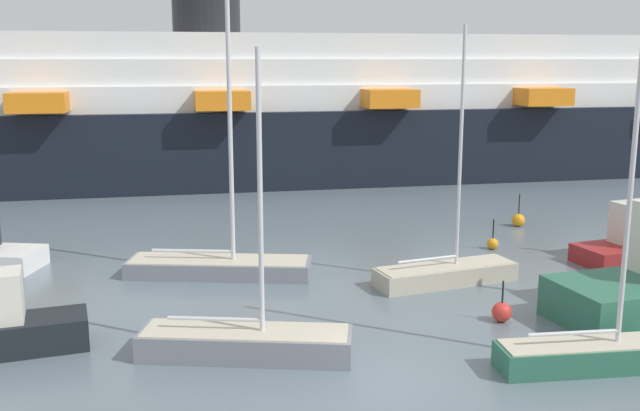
{
  "coord_description": "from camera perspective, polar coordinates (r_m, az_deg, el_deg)",
  "views": [
    {
      "loc": [
        -4.79,
        -17.44,
        8.55
      ],
      "look_at": [
        0.0,
        11.31,
        2.62
      ],
      "focal_mm": 40.65,
      "sensor_mm": 36.0,
      "label": 1
    }
  ],
  "objects": [
    {
      "name": "sailboat_1",
      "position": [
        28.5,
        9.89,
        -5.1
      ],
      "size": [
        5.84,
        2.68,
        9.76
      ],
      "rotation": [
        0.0,
        0.0,
        0.21
      ],
      "color": "#BCB29E",
      "rests_on": "ground_plane"
    },
    {
      "name": "channel_buoy_2",
      "position": [
        24.91,
        14.12,
        -8.12
      ],
      "size": [
        0.66,
        0.66,
        1.4
      ],
      "color": "red",
      "rests_on": "ground_plane"
    },
    {
      "name": "sailboat_0",
      "position": [
        29.35,
        -7.93,
        -4.5
      ],
      "size": [
        7.57,
        3.52,
        11.01
      ],
      "rotation": [
        0.0,
        0.0,
        -0.23
      ],
      "color": "gray",
      "rests_on": "ground_plane"
    },
    {
      "name": "cruise_ship",
      "position": [
        56.36,
        8.64,
        7.46
      ],
      "size": [
        94.06,
        17.52,
        14.89
      ],
      "rotation": [
        0.0,
        0.0,
        0.04
      ],
      "color": "black",
      "rests_on": "ground_plane"
    },
    {
      "name": "ground_plane",
      "position": [
        20.0,
        5.49,
        -13.86
      ],
      "size": [
        600.0,
        600.0,
        0.0
      ],
      "primitive_type": "plane",
      "color": "slate"
    },
    {
      "name": "sailboat_3",
      "position": [
        21.55,
        -5.85,
        -10.5
      ],
      "size": [
        6.4,
        3.07,
        8.87
      ],
      "rotation": [
        0.0,
        0.0,
        -0.24
      ],
      "color": "gray",
      "rests_on": "ground_plane"
    },
    {
      "name": "channel_buoy_1",
      "position": [
        33.99,
        13.43,
        -2.91
      ],
      "size": [
        0.52,
        0.52,
        1.41
      ],
      "color": "orange",
      "rests_on": "ground_plane"
    },
    {
      "name": "channel_buoy_0",
      "position": [
        38.92,
        15.35,
        -1.1
      ],
      "size": [
        0.66,
        0.66,
        1.72
      ],
      "color": "orange",
      "rests_on": "ground_plane"
    },
    {
      "name": "sailboat_4",
      "position": [
        22.11,
        21.28,
        -10.43
      ],
      "size": [
        5.94,
        1.5,
        11.45
      ],
      "rotation": [
        0.0,
        0.0,
        -0.03
      ],
      "color": "#2D6B51",
      "rests_on": "ground_plane"
    }
  ]
}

